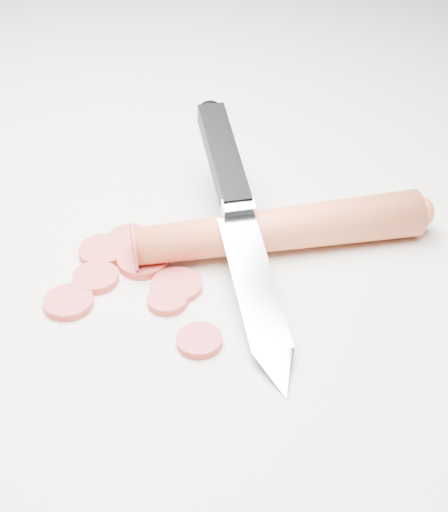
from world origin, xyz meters
The scene contains 11 objects.
ground centered at (0.00, 0.00, 0.00)m, with size 2.40×2.40×0.00m, color silver.
carrot centered at (0.08, 0.04, 0.02)m, with size 0.03×0.03×0.22m, color #E75D31.
carrot_slice_0 centered at (-0.03, -0.01, 0.00)m, with size 0.03×0.03×0.01m, color #C63D3E.
carrot_slice_1 centered at (-0.02, -0.06, 0.00)m, with size 0.03×0.03×0.01m, color #C63D3E.
carrot_slice_2 centered at (0.04, -0.04, 0.00)m, with size 0.04×0.04×0.01m, color #C63D3E.
carrot_slice_3 centered at (-0.02, -0.09, 0.00)m, with size 0.04×0.04×0.01m, color #C63D3E.
carrot_slice_4 centered at (0.00, -0.03, 0.00)m, with size 0.04×0.04×0.01m, color #C63D3E.
carrot_slice_5 centered at (-0.03, -0.03, 0.00)m, with size 0.04×0.04×0.01m, color #C63D3E.
carrot_slice_6 centered at (0.04, -0.06, 0.00)m, with size 0.03×0.03×0.01m, color #C63D3E.
carrot_slice_7 centered at (0.08, -0.08, 0.00)m, with size 0.03×0.03×0.01m, color #C63D3E.
kitchen_knife centered at (0.07, 0.01, 0.04)m, with size 0.21×0.22×0.08m, color silver, non-canonical shape.
Camera 1 is at (0.27, -0.36, 0.34)m, focal length 50.00 mm.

